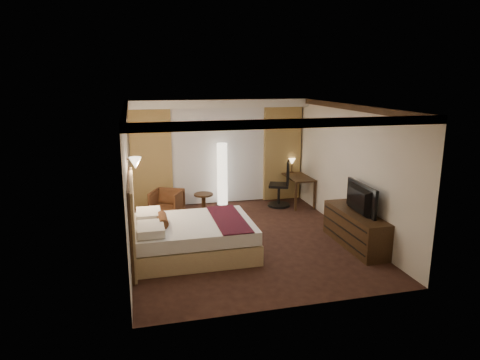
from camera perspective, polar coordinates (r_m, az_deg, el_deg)
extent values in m
cube|color=black|center=(8.84, 0.63, -7.86)|extent=(4.50, 5.50, 0.01)
cube|color=white|center=(8.25, 0.68, 9.88)|extent=(4.50, 5.50, 0.01)
cube|color=#EEE3CE|center=(11.07, -2.96, 3.78)|extent=(4.50, 0.02, 2.70)
cube|color=#EEE3CE|center=(8.18, -14.77, -0.17)|extent=(0.02, 5.50, 2.70)
cube|color=#EEE3CE|center=(9.26, 14.26, 1.43)|extent=(0.02, 5.50, 2.70)
cube|color=white|center=(10.69, -2.77, 10.17)|extent=(4.50, 0.50, 0.20)
cube|color=silver|center=(11.01, -2.87, 3.19)|extent=(2.48, 0.04, 2.45)
cube|color=#A7874C|center=(10.76, -11.73, 2.68)|extent=(1.00, 0.14, 2.45)
cube|color=#A7874C|center=(11.40, 5.61, 3.50)|extent=(1.00, 0.14, 2.45)
imported|color=#4C3117|center=(10.29, -9.74, -2.89)|extent=(0.89, 0.87, 0.70)
imported|color=black|center=(8.46, 15.21, -2.02)|extent=(0.71, 1.17, 0.15)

